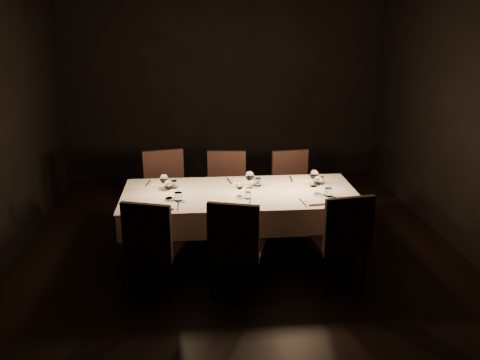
{
  "coord_description": "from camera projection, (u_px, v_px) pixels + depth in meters",
  "views": [
    {
      "loc": [
        -0.44,
        -5.13,
        2.59
      ],
      "look_at": [
        0.0,
        0.0,
        0.9
      ],
      "focal_mm": 38.0,
      "sensor_mm": 36.0,
      "label": 1
    }
  ],
  "objects": [
    {
      "name": "chair_far_center",
      "position": [
        226.0,
        188.0,
        6.25
      ],
      "size": [
        0.53,
        0.53,
        0.99
      ],
      "rotation": [
        0.0,
        0.0,
        -0.12
      ],
      "color": "black",
      "rests_on": "ground"
    },
    {
      "name": "chair_near_left",
      "position": [
        153.0,
        244.0,
        4.75
      ],
      "size": [
        0.59,
        0.59,
        0.98
      ],
      "rotation": [
        0.0,
        0.0,
        2.83
      ],
      "color": "black",
      "rests_on": "ground"
    },
    {
      "name": "chair_near_right",
      "position": [
        342.0,
        237.0,
        4.87
      ],
      "size": [
        0.55,
        0.55,
        1.0
      ],
      "rotation": [
        0.0,
        0.0,
        3.29
      ],
      "color": "black",
      "rests_on": "ground"
    },
    {
      "name": "place_setting_far_right",
      "position": [
        312.0,
        177.0,
        5.71
      ],
      "size": [
        0.35,
        0.41,
        0.19
      ],
      "rotation": [
        0.0,
        0.0,
        -0.06
      ],
      "color": "silver",
      "rests_on": "dining_table"
    },
    {
      "name": "place_setting_far_center",
      "position": [
        249.0,
        179.0,
        5.65
      ],
      "size": [
        0.37,
        0.42,
        0.2
      ],
      "rotation": [
        0.0,
        0.0,
        0.16
      ],
      "color": "silver",
      "rests_on": "dining_table"
    },
    {
      "name": "place_setting_near_right",
      "position": [
        320.0,
        190.0,
        5.3
      ],
      "size": [
        0.37,
        0.42,
        0.2
      ],
      "rotation": [
        0.0,
        0.0,
        0.12
      ],
      "color": "silver",
      "rests_on": "dining_table"
    },
    {
      "name": "chair_far_left",
      "position": [
        166.0,
        190.0,
        6.14
      ],
      "size": [
        0.58,
        0.58,
        1.03
      ],
      "rotation": [
        0.0,
        0.0,
        0.21
      ],
      "color": "black",
      "rests_on": "ground"
    },
    {
      "name": "chair_far_right",
      "position": [
        292.0,
        186.0,
        6.37
      ],
      "size": [
        0.51,
        0.51,
        0.97
      ],
      "rotation": [
        0.0,
        0.0,
        0.11
      ],
      "color": "black",
      "rests_on": "ground"
    },
    {
      "name": "room",
      "position": [
        240.0,
        125.0,
        5.23
      ],
      "size": [
        5.01,
        6.01,
        3.01
      ],
      "color": "black",
      "rests_on": "ground"
    },
    {
      "name": "place_setting_near_left",
      "position": [
        169.0,
        194.0,
        5.17
      ],
      "size": [
        0.36,
        0.42,
        0.2
      ],
      "rotation": [
        0.0,
        0.0,
        -0.0
      ],
      "color": "silver",
      "rests_on": "dining_table"
    },
    {
      "name": "chair_near_center",
      "position": [
        236.0,
        244.0,
        4.72
      ],
      "size": [
        0.59,
        0.59,
        0.99
      ],
      "rotation": [
        0.0,
        0.0,
        2.85
      ],
      "color": "black",
      "rests_on": "ground"
    },
    {
      "name": "place_setting_far_left",
      "position": [
        165.0,
        181.0,
        5.58
      ],
      "size": [
        0.35,
        0.41,
        0.19
      ],
      "rotation": [
        0.0,
        0.0,
        -0.13
      ],
      "color": "silver",
      "rests_on": "dining_table"
    },
    {
      "name": "place_setting_near_center",
      "position": [
        241.0,
        193.0,
        5.23
      ],
      "size": [
        0.3,
        0.39,
        0.16
      ],
      "rotation": [
        0.0,
        0.0,
        -0.18
      ],
      "color": "silver",
      "rests_on": "dining_table"
    },
    {
      "name": "dining_table",
      "position": [
        240.0,
        199.0,
        5.48
      ],
      "size": [
        2.52,
        1.12,
        0.76
      ],
      "color": "black",
      "rests_on": "ground"
    }
  ]
}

